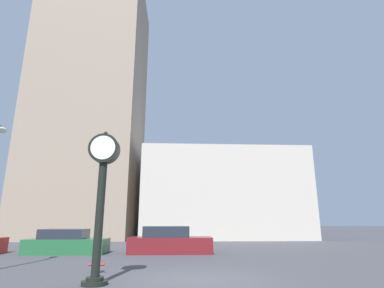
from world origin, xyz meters
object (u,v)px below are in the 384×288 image
(street_clock, at_px, (102,185))
(car_maroon, at_px, (170,242))
(car_green, at_px, (67,243))
(fire_hydrant_far, at_px, (97,263))

(street_clock, xyz_separation_m, car_maroon, (1.97, 8.61, -2.24))
(street_clock, bearing_deg, car_green, 114.01)
(car_maroon, xyz_separation_m, fire_hydrant_far, (-2.45, -6.57, -0.29))
(car_maroon, bearing_deg, street_clock, -101.71)
(car_maroon, bearing_deg, car_green, -179.35)
(street_clock, relative_size, fire_hydrant_far, 6.96)
(street_clock, distance_m, car_maroon, 9.11)
(car_green, relative_size, car_maroon, 0.93)
(street_clock, height_order, car_maroon, street_clock)
(street_clock, relative_size, car_maroon, 0.97)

